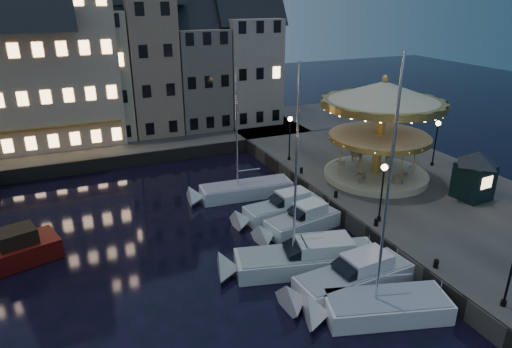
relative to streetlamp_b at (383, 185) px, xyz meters
name	(u,v)px	position (x,y,z in m)	size (l,w,h in m)	color
ground	(292,267)	(-7.20, -1.00, -4.02)	(160.00, 160.00, 0.00)	black
quay_east	(407,188)	(6.80, 5.00, -3.37)	(16.00, 56.00, 1.30)	#474442
quay_north	(106,145)	(-15.20, 27.00, -3.37)	(44.00, 12.00, 1.30)	#474442
quaywall_e	(325,204)	(-1.20, 5.00, -3.37)	(0.15, 44.00, 1.30)	#47423A
quaywall_n	(134,160)	(-13.20, 21.00, -3.37)	(48.00, 0.15, 1.30)	#47423A
streetlamp_b	(383,185)	(0.00, 0.00, 0.00)	(0.44, 0.44, 4.17)	black
streetlamp_c	(290,132)	(0.00, 13.50, 0.00)	(0.44, 0.44, 4.17)	black
streetlamp_d	(436,137)	(11.30, 7.00, 0.00)	(0.44, 0.44, 4.17)	black
bollard_a	(436,263)	(-0.60, -6.00, -2.41)	(0.30, 0.30, 0.57)	black
bollard_b	(376,222)	(-0.60, -0.50, -2.41)	(0.30, 0.30, 0.57)	black
bollard_c	(336,194)	(-0.60, 4.50, -2.41)	(0.30, 0.30, 0.57)	black
bollard_d	(301,170)	(-0.60, 10.00, -2.41)	(0.30, 0.30, 0.57)	black
townhouse_nb	(32,75)	(-21.25, 29.00, 4.26)	(6.16, 8.00, 13.80)	slate
townhouse_nc	(94,66)	(-15.20, 29.00, 4.76)	(6.82, 8.00, 14.80)	tan
townhouse_nd	(149,58)	(-9.45, 29.00, 5.26)	(5.50, 8.00, 15.80)	gray
townhouse_ne	(198,69)	(-4.00, 29.00, 3.76)	(6.16, 8.00, 12.80)	slate
townhouse_nf	(246,62)	(2.05, 29.00, 4.26)	(6.82, 8.00, 13.80)	#AC978B
hotel_corner	(30,60)	(-21.20, 29.00, 5.76)	(17.60, 9.00, 16.80)	#CFB295
motorboat_a	(376,308)	(-5.32, -6.84, -3.48)	(7.59, 4.35, 12.62)	white
motorboat_b	(348,280)	(-5.30, -4.27, -3.37)	(8.18, 2.90, 2.15)	silver
motorboat_c	(301,259)	(-6.79, -1.32, -3.34)	(9.89, 4.75, 13.14)	silver
motorboat_d	(298,223)	(-4.68, 2.97, -3.38)	(6.63, 3.17, 2.15)	silver
motorboat_e	(279,210)	(-4.95, 5.44, -3.38)	(7.26, 2.59, 2.15)	silver
motorboat_f	(240,191)	(-6.31, 10.16, -3.49)	(8.75, 2.85, 11.58)	silver
carousel	(382,112)	(4.70, 6.61, 3.00)	(9.92, 9.92, 8.68)	#BEB190
ticket_kiosk	(476,167)	(8.84, 0.32, -0.18)	(3.64, 3.64, 4.27)	black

